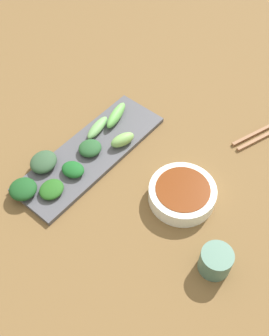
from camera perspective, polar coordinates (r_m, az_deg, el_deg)
The scene contains 12 objects.
tabletop at distance 0.95m, azimuth 0.70°, elevation -1.86°, with size 2.10×2.10×0.02m, color brown.
sauce_bowl at distance 0.90m, azimuth 6.70°, elevation -3.55°, with size 0.15×0.15×0.04m.
serving_plate at distance 0.99m, azimuth -6.10°, elevation 2.09°, with size 0.13×0.40×0.01m, color #4B4B52.
broccoli_leafy_0 at distance 0.93m, azimuth -15.35°, elevation -2.86°, with size 0.06×0.06×0.03m, color #18481D.
broccoli_stalk_1 at distance 1.04m, azimuth -2.60°, elevation 7.39°, with size 0.03×0.09×0.03m, color #63AE51.
broccoli_leafy_2 at distance 0.94m, azimuth -8.62°, elevation -0.22°, with size 0.05×0.05×0.02m, color #175620.
broccoli_leafy_3 at distance 0.97m, azimuth -12.63°, elevation 0.84°, with size 0.06×0.07×0.03m, color #2E4D32.
broccoli_leafy_4 at distance 0.92m, azimuth -11.55°, elevation -2.95°, with size 0.05×0.06×0.02m, color #23591C.
broccoli_stalk_5 at distance 0.98m, azimuth -1.69°, elevation 3.96°, with size 0.03×0.06×0.03m, color #75A855.
broccoli_leafy_6 at distance 0.98m, azimuth -6.25°, elevation 2.78°, with size 0.05×0.06×0.02m, color #245129.
broccoli_stalk_7 at distance 1.02m, azimuth -5.21°, elevation 5.66°, with size 0.03×0.08×0.02m, color #69A05B.
tea_cup at distance 0.83m, azimuth 11.29°, elevation -12.66°, with size 0.06×0.06×0.05m, color #4A7160.
Camera 1 is at (-0.34, 0.43, 0.79)m, focal length 43.51 mm.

